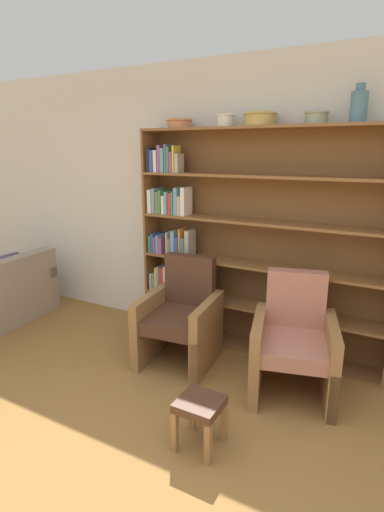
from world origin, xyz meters
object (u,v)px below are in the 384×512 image
at_px(bowl_brass, 316,117).
at_px(bowl_cream, 225,120).
at_px(bowl_olive, 260,118).
at_px(armchair_leather, 181,318).
at_px(armchair_cushioned, 294,343).
at_px(vase_tall, 359,106).
at_px(footstool, 200,410).
at_px(bowl_stoneware, 179,123).
at_px(bookshelf, 235,244).

bearing_deg(bowl_brass, bowl_cream, 180.00).
bearing_deg(bowl_olive, armchair_leather, -134.35).
bearing_deg(armchair_cushioned, bowl_olive, -58.47).
bearing_deg(vase_tall, armchair_cushioned, -115.39).
distance_m(bowl_cream, bowl_olive, 0.33).
xyz_separation_m(bowl_cream, armchair_leather, (-0.18, -0.51, -1.76)).
bearing_deg(footstool, bowl_cream, 109.40).
bearing_deg(armchair_leather, bowl_olive, -140.63).
relative_size(bowl_cream, footstool, 0.51).
relative_size(bowl_stoneware, bowl_olive, 0.85).
distance_m(bowl_stoneware, bowl_olive, 0.80).
relative_size(vase_tall, armchair_cushioned, 0.30).
distance_m(bowl_olive, armchair_cushioned, 1.91).
height_order(bowl_stoneware, vase_tall, vase_tall).
bearing_deg(armchair_cushioned, vase_tall, -130.39).
distance_m(armchair_cushioned, footstool, 1.02).
relative_size(bowl_olive, bowl_brass, 1.50).
distance_m(bookshelf, footstool, 1.71).
distance_m(bowl_cream, vase_tall, 1.12).
bearing_deg(bowl_olive, bowl_brass, 0.00).
relative_size(bowl_brass, footstool, 0.57).
bearing_deg(bowl_olive, bookshelf, 174.16).
bearing_deg(footstool, bowl_stoneware, 124.24).
height_order(bowl_cream, vase_tall, vase_tall).
distance_m(bowl_olive, bowl_brass, 0.48).
height_order(bowl_brass, vase_tall, vase_tall).
relative_size(bowl_brass, armchair_cushioned, 0.21).
xyz_separation_m(bookshelf, footstool, (0.39, -1.47, -0.77)).
xyz_separation_m(bowl_stoneware, vase_tall, (1.59, 0.00, 0.08)).
bearing_deg(armchair_leather, vase_tall, -164.57).
bearing_deg(footstool, bowl_olive, 97.29).
bearing_deg(footstool, bowl_brass, 78.72).
bearing_deg(bowl_stoneware, bowl_brass, 0.00).
xyz_separation_m(bowl_olive, armchair_cushioned, (0.54, -0.52, -1.76)).
height_order(bowl_stoneware, bowl_brass, bowl_brass).
relative_size(armchair_leather, footstool, 2.76).
bearing_deg(bowl_cream, armchair_cushioned, -30.65).
bearing_deg(armchair_leather, bowl_stoneware, -65.89).
bearing_deg(armchair_leather, armchair_cushioned, 173.63).
bearing_deg(bowl_brass, armchair_cushioned, -82.52).
xyz_separation_m(bowl_stoneware, bowl_cream, (0.48, 0.00, 0.01)).
height_order(bookshelf, bowl_stoneware, bowl_stoneware).
xyz_separation_m(bowl_cream, armchair_cushioned, (0.87, -0.52, -1.76)).
bearing_deg(armchair_cushioned, bowl_stoneware, -35.93).
distance_m(bowl_stoneware, bowl_cream, 0.48).
xyz_separation_m(bookshelf, armchair_cushioned, (0.75, -0.54, -0.62)).
relative_size(bowl_cream, armchair_leather, 0.18).
distance_m(vase_tall, armchair_leather, 2.29).
bearing_deg(vase_tall, bowl_cream, 180.00).
bearing_deg(bowl_stoneware, armchair_leather, -59.61).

